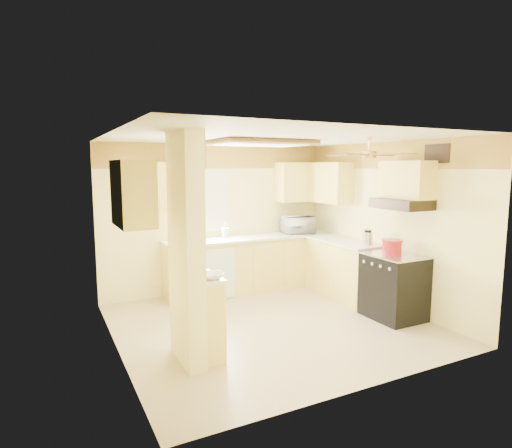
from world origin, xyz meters
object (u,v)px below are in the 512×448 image
microwave (298,225)px  dutch_oven (392,246)px  bowl (212,276)px  stove (394,286)px  kettle (368,238)px

microwave → dutch_oven: (0.28, -2.02, -0.08)m
bowl → stove: bearing=2.9°
bowl → dutch_oven: (2.81, 0.24, 0.04)m
dutch_oven → kettle: 0.50m
dutch_oven → stove: bearing=-107.6°
stove → kettle: kettle is taller
microwave → kettle: 1.55m
kettle → microwave: bearing=100.2°
stove → bowl: size_ratio=3.69×
stove → microwave: 2.23m
dutch_oven → microwave: bearing=98.0°
bowl → dutch_oven: 2.82m
stove → bowl: (-2.78, -0.14, 0.51)m
bowl → dutch_oven: dutch_oven is taller
stove → bowl: 2.83m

